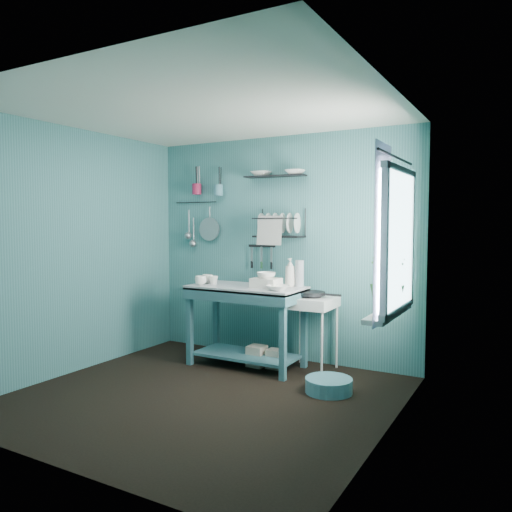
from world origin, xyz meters
The scene contains 36 objects.
floor centered at (0.00, 0.00, 0.00)m, with size 3.20×3.20×0.00m, color black.
ceiling centered at (0.00, 0.00, 2.50)m, with size 3.20×3.20×0.00m, color silver.
wall_back centered at (0.00, 1.50, 1.25)m, with size 3.20×3.20×0.00m, color #3A7477.
wall_front centered at (0.00, -1.50, 1.25)m, with size 3.20×3.20×0.00m, color #3A7477.
wall_left centered at (-1.60, 0.00, 1.25)m, with size 3.00×3.00×0.00m, color #3A7477.
wall_right centered at (1.60, 0.00, 1.25)m, with size 3.00×3.00×0.00m, color #3A7477.
work_counter centered at (-0.15, 1.00, 0.43)m, with size 1.22×0.61×0.86m, color #326069.
mug_left centered at (-0.63, 0.84, 0.91)m, with size 0.12×0.12×0.10m, color white.
mug_mid centered at (-0.53, 0.94, 0.91)m, with size 0.10×0.10×0.09m, color white.
mug_right centered at (-0.65, 1.00, 0.91)m, with size 0.12×0.12×0.10m, color white.
wash_tub centered at (0.10, 0.98, 0.91)m, with size 0.28×0.22×0.10m, color silver.
tub_bowl centered at (0.10, 0.98, 0.99)m, with size 0.20×0.20×0.06m, color white.
soap_bottle centered at (0.27, 1.20, 1.01)m, with size 0.12×0.12×0.30m, color silver.
water_bottle centered at (0.37, 1.22, 1.00)m, with size 0.09×0.09×0.28m, color #A4AEB7.
counter_bowl centered at (0.30, 0.85, 0.89)m, with size 0.22×0.22×0.05m, color white.
hotplate_stand centered at (0.50, 1.20, 0.39)m, with size 0.48×0.48×0.77m, color white.
frying_pan centered at (0.50, 1.20, 0.81)m, with size 0.30×0.30×0.04m, color black.
knife_strip centered at (-0.22, 1.47, 1.27)m, with size 0.32×0.02×0.03m, color black.
dish_rack centered at (0.05, 1.37, 1.53)m, with size 0.55×0.24×0.32m, color black.
upper_shelf centered at (-0.02, 1.40, 2.05)m, with size 0.70×0.18×0.01m, color black.
shelf_bowl_left centered at (-0.19, 1.40, 2.02)m, with size 0.22×0.22×0.05m, color white.
shelf_bowl_right centered at (0.23, 1.40, 2.06)m, with size 0.21×0.21×0.05m, color white.
utensil_cup_magenta centered at (-1.10, 1.42, 1.94)m, with size 0.11×0.11×0.13m, color #A01D42.
utensil_cup_teal centered at (-0.78, 1.42, 1.92)m, with size 0.11×0.11×0.13m, color teal.
colander centered at (-0.93, 1.45, 1.46)m, with size 0.28×0.28×0.03m, color #98999F.
ladle_outer centered at (-1.25, 1.46, 1.55)m, with size 0.01×0.01×0.30m, color #98999F.
ladle_inner centered at (-1.18, 1.46, 1.45)m, with size 0.01×0.01×0.30m, color #98999F.
hook_rail centered at (-1.15, 1.47, 1.79)m, with size 0.01×0.01×0.60m, color black.
window_glass centered at (1.59, 0.45, 1.40)m, with size 1.10×1.10×0.00m, color white.
windowsill centered at (1.50, 0.45, 0.81)m, with size 0.16×0.95×0.04m, color white.
curtain centered at (1.52, 0.15, 1.45)m, with size 1.35×1.35×0.00m, color white.
curtain_rod centered at (1.54, 0.45, 2.05)m, with size 0.02×0.02×1.05m, color black.
potted_plant centered at (1.46, 0.54, 1.08)m, with size 0.28×0.28×0.49m, color #286026.
storage_tin_large centered at (-0.05, 1.05, 0.11)m, with size 0.18×0.18×0.22m, color tan.
storage_tin_small centered at (0.15, 1.08, 0.10)m, with size 0.15×0.15×0.20m, color tan.
floor_basin centered at (0.92, 0.64, 0.07)m, with size 0.43×0.43×0.13m, color teal.
Camera 1 is at (2.51, -3.54, 1.54)m, focal length 35.00 mm.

